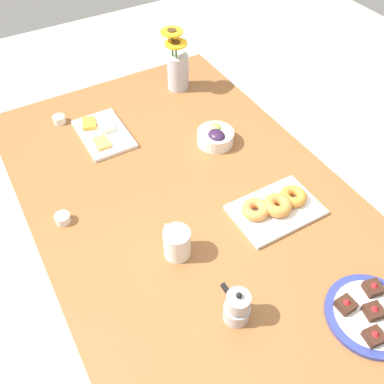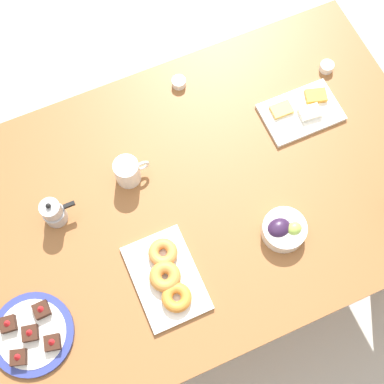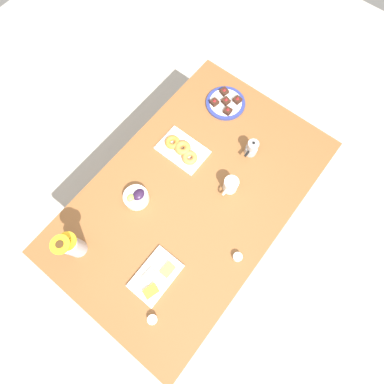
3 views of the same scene
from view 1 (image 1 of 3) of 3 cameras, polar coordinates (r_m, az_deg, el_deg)
The scene contains 11 objects.
ground_plane at distance 2.03m, azimuth 0.00°, elevation -15.14°, with size 6.00×6.00×0.00m, color #B7B2A8.
dining_table at distance 1.48m, azimuth 0.00°, elevation -3.30°, with size 1.60×1.00×0.74m.
coffee_mug at distance 1.25m, azimuth -2.04°, elevation -6.74°, with size 0.12×0.08×0.10m.
grape_bowl at distance 1.61m, azimuth 3.17°, elevation 7.39°, with size 0.14×0.14×0.07m.
cheese_platter at distance 1.69m, azimuth -11.81°, elevation 7.70°, with size 0.26×0.17×0.03m.
croissant_platter at distance 1.40m, azimuth 11.10°, elevation -1.93°, with size 0.19×0.28×0.05m.
jam_cup_honey at distance 1.41m, azimuth -16.87°, elevation -3.36°, with size 0.05×0.05×0.03m.
jam_cup_berry at distance 1.79m, azimuth -17.29°, elevation 9.27°, with size 0.05×0.05×0.03m.
dessert_plate at distance 1.26m, azimuth 22.82°, elevation -14.79°, with size 0.24×0.24×0.05m.
flower_vase at distance 1.87m, azimuth -1.95°, elevation 16.16°, with size 0.11×0.11×0.26m.
moka_pot at distance 1.14m, azimuth 6.02°, elevation -15.04°, with size 0.11×0.07×0.12m.
Camera 1 is at (-0.82, 0.47, 1.80)m, focal length 40.00 mm.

